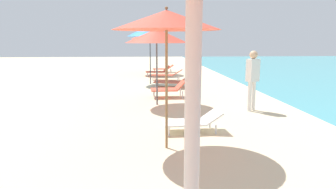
% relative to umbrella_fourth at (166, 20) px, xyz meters
% --- Properties ---
extents(umbrella_fourth, '(1.99, 1.99, 2.67)m').
position_rel_umbrella_fourth_xyz_m(umbrella_fourth, '(0.00, 0.00, 0.00)').
color(umbrella_fourth, olive).
rests_on(umbrella_fourth, ground).
extents(lounger_fourth_shoreside, '(1.36, 0.67, 0.49)m').
position_rel_umbrella_fourth_xyz_m(lounger_fourth_shoreside, '(0.67, 1.00, -2.17)').
color(lounger_fourth_shoreside, white).
rests_on(lounger_fourth_shoreside, ground).
extents(umbrella_fifth, '(1.99, 1.99, 2.49)m').
position_rel_umbrella_fourth_xyz_m(umbrella_fifth, '(-0.03, 3.94, -0.22)').
color(umbrella_fifth, '#4C4C51').
rests_on(umbrella_fifth, ground).
extents(lounger_fifth_shoreside, '(1.24, 0.73, 0.62)m').
position_rel_umbrella_fourth_xyz_m(lounger_fifth_shoreside, '(0.45, 5.17, -2.09)').
color(lounger_fifth_shoreside, '#D8593F').
rests_on(lounger_fifth_shoreside, ground).
extents(umbrella_sixth, '(2.15, 2.15, 2.84)m').
position_rel_umbrella_fourth_xyz_m(umbrella_sixth, '(-0.16, 8.62, 0.08)').
color(umbrella_sixth, '#4C4C51').
rests_on(umbrella_sixth, ground).
extents(lounger_sixth_shoreside, '(1.68, 0.97, 0.57)m').
position_rel_umbrella_fourth_xyz_m(lounger_sixth_shoreside, '(0.73, 9.88, -2.12)').
color(lounger_sixth_shoreside, '#D8593F').
rests_on(lounger_sixth_shoreside, ground).
extents(lounger_sixth_inland, '(1.70, 1.01, 0.54)m').
position_rel_umbrella_fourth_xyz_m(lounger_sixth_inland, '(0.80, 7.50, -2.15)').
color(lounger_sixth_inland, '#D8593F').
rests_on(lounger_sixth_inland, ground).
extents(umbrella_farthest, '(2.32, 2.32, 2.70)m').
position_rel_umbrella_fourth_xyz_m(umbrella_farthest, '(-0.09, 12.76, -0.04)').
color(umbrella_farthest, silver).
rests_on(umbrella_farthest, ground).
extents(lounger_farthest_shoreside, '(1.35, 0.57, 0.49)m').
position_rel_umbrella_fourth_xyz_m(lounger_farthest_shoreside, '(0.77, 13.82, -2.17)').
color(lounger_farthest_shoreside, '#D8593F').
rests_on(lounger_farthest_shoreside, ground).
extents(lounger_farthest_inland, '(1.41, 0.67, 0.62)m').
position_rel_umbrella_fourth_xyz_m(lounger_farthest_inland, '(0.35, 11.56, -2.11)').
color(lounger_farthest_inland, '#D8593F').
rests_on(lounger_farthest_inland, ground).
extents(person_walking_near, '(0.42, 0.37, 1.78)m').
position_rel_umbrella_fourth_xyz_m(person_walking_near, '(2.73, 2.92, -1.34)').
color(person_walking_near, silver).
rests_on(person_walking_near, ground).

